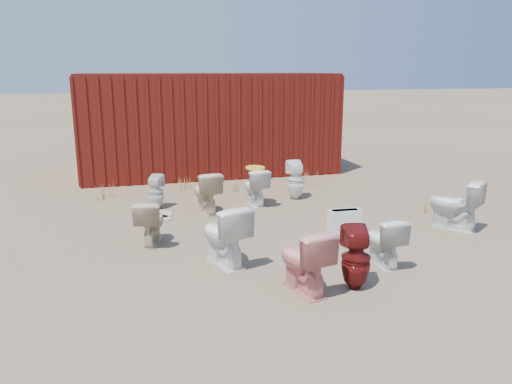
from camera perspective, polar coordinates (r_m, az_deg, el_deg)
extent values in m
plane|color=brown|center=(7.72, 1.15, -5.00)|extent=(100.00, 100.00, 0.00)
cube|color=#450D0B|center=(12.45, -5.48, 7.84)|extent=(6.00, 2.40, 2.40)
imported|color=white|center=(6.50, -3.69, -4.87)|extent=(0.68, 0.91, 0.82)
imported|color=#E08581|center=(5.75, 5.51, -7.73)|extent=(0.58, 0.83, 0.77)
imported|color=white|center=(6.69, 14.39, -5.46)|extent=(0.38, 0.65, 0.66)
imported|color=#611110|center=(5.92, 11.34, -7.41)|extent=(0.39, 0.40, 0.75)
imported|color=white|center=(8.52, 21.74, -1.32)|extent=(0.83, 0.92, 0.82)
imported|color=silver|center=(9.28, -11.40, 0.01)|extent=(0.39, 0.39, 0.63)
imported|color=beige|center=(8.86, -5.71, -0.03)|extent=(0.52, 0.79, 0.75)
imported|color=beige|center=(7.41, -11.96, -3.37)|extent=(0.53, 0.74, 0.68)
imported|color=white|center=(9.34, -0.09, 0.60)|extent=(0.44, 0.72, 0.70)
imported|color=white|center=(9.81, 4.52, 1.38)|extent=(0.36, 0.36, 0.76)
ellipsoid|color=yellow|center=(9.26, -0.09, 2.79)|extent=(0.36, 0.45, 0.02)
cube|color=silver|center=(7.99, 10.06, -3.23)|extent=(0.51, 0.22, 0.35)
ellipsoid|color=#C9B792|center=(8.93, -10.74, -2.52)|extent=(0.40, 0.51, 0.02)
ellipsoid|color=#C9B391|center=(8.70, -11.03, -2.97)|extent=(0.58, 0.59, 0.02)
cone|color=#A58042|center=(10.24, -16.86, -0.01)|extent=(0.36, 0.36, 0.29)
cone|color=#A58042|center=(10.46, -2.84, 0.77)|extent=(0.32, 0.32, 0.26)
cone|color=#A58042|center=(10.93, 5.94, 1.54)|extent=(0.36, 0.36, 0.35)
cone|color=#A58042|center=(10.77, -8.15, 1.10)|extent=(0.30, 0.30, 0.28)
cone|color=#A58042|center=(11.23, 5.00, 1.71)|extent=(0.34, 0.34, 0.28)
cone|color=#A58042|center=(9.36, 19.05, -1.55)|extent=(0.28, 0.28, 0.26)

